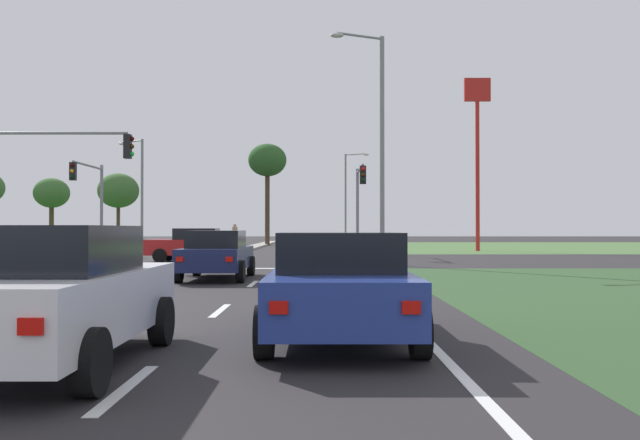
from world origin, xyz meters
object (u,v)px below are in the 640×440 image
object	(u,v)px
pedestrian_at_median	(235,234)
street_lamp_fourth	(348,193)
street_lamp_third	(140,187)
traffic_signal_near_left	(45,169)
fastfood_pole_sign	(477,125)
car_blue_fifth	(339,284)
street_lamp_second	(378,137)
car_red_near	(194,245)
traffic_signal_far_left	(91,191)
treeline_second	(52,194)
treeline_third	(118,191)
treeline_fourth	(267,162)
car_navy_fourth	(217,254)
traffic_signal_far_right	(360,193)
car_white_second	(54,295)

from	to	relation	value
pedestrian_at_median	street_lamp_fourth	bearing A→B (deg)	-90.75
street_lamp_third	street_lamp_fourth	world-z (taller)	street_lamp_fourth
traffic_signal_near_left	fastfood_pole_sign	world-z (taller)	fastfood_pole_sign
car_blue_fifth	street_lamp_second	xyz separation A→B (m)	(2.21, 18.73, 4.68)
car_red_near	car_blue_fifth	size ratio (longest dim) A/B	0.92
car_red_near	street_lamp_third	xyz separation A→B (m)	(-7.73, 18.92, 3.91)
car_blue_fifth	traffic_signal_far_left	size ratio (longest dim) A/B	0.87
treeline_second	treeline_third	xyz separation A→B (m)	(7.12, -2.19, 0.14)
traffic_signal_near_left	treeline_fourth	bearing A→B (deg)	80.14
car_navy_fourth	street_lamp_second	distance (m)	10.68
fastfood_pole_sign	traffic_signal_far_left	bearing A→B (deg)	-160.80
street_lamp_fourth	traffic_signal_far_left	bearing A→B (deg)	-117.17
traffic_signal_far_left	treeline_second	xyz separation A→B (m)	(-12.96, 26.26, 1.23)
fastfood_pole_sign	pedestrian_at_median	bearing A→B (deg)	-167.69
car_navy_fourth	street_lamp_fourth	distance (m)	48.47
traffic_signal_far_right	street_lamp_second	size ratio (longest dim) A/B	0.54
car_navy_fourth	street_lamp_second	size ratio (longest dim) A/B	0.46
traffic_signal_near_left	traffic_signal_far_left	world-z (taller)	traffic_signal_near_left
car_white_second	treeline_third	bearing A→B (deg)	106.37
pedestrian_at_median	treeline_third	bearing A→B (deg)	-38.41
car_white_second	street_lamp_fourth	distance (m)	61.14
car_blue_fifth	traffic_signal_near_left	distance (m)	20.21
street_lamp_fourth	car_navy_fourth	bearing A→B (deg)	-97.17
street_lamp_fourth	fastfood_pole_sign	xyz separation A→B (m)	(8.05, -22.53, 3.48)
treeline_fourth	car_white_second	bearing A→B (deg)	-87.99
car_navy_fourth	treeline_fourth	bearing A→B (deg)	92.39
street_lamp_fourth	treeline_second	bearing A→B (deg)	-170.93
traffic_signal_near_left	fastfood_pole_sign	size ratio (longest dim) A/B	0.48
car_red_near	fastfood_pole_sign	size ratio (longest dim) A/B	0.36
street_lamp_second	street_lamp_third	size ratio (longest dim) A/B	1.18
car_navy_fourth	treeline_fourth	size ratio (longest dim) A/B	0.48
street_lamp_third	street_lamp_fourth	xyz separation A→B (m)	(16.47, 18.46, 0.52)
traffic_signal_near_left	street_lamp_fourth	distance (m)	44.42
car_blue_fifth	street_lamp_fourth	size ratio (longest dim) A/B	0.50
car_red_near	car_blue_fifth	distance (m)	22.31
car_red_near	street_lamp_fourth	size ratio (longest dim) A/B	0.46
street_lamp_third	treeline_fourth	distance (m)	14.18
traffic_signal_far_right	street_lamp_fourth	xyz separation A→B (m)	(0.64, 31.06, 1.65)
treeline_second	car_white_second	bearing A→B (deg)	-67.75
street_lamp_second	treeline_second	world-z (taller)	street_lamp_second
car_blue_fifth	fastfood_pole_sign	bearing A→B (deg)	73.64
treeline_second	car_navy_fourth	bearing A→B (deg)	-62.25
street_lamp_fourth	treeline_third	size ratio (longest dim) A/B	1.39
car_blue_fifth	street_lamp_third	bearing A→B (deg)	108.96
treeline_third	pedestrian_at_median	bearing A→B (deg)	-55.31
pedestrian_at_median	car_blue_fifth	bearing A→B (deg)	116.77
fastfood_pole_sign	treeline_fourth	xyz separation A→B (m)	(-15.75, 14.81, -1.01)
car_blue_fifth	street_lamp_second	world-z (taller)	street_lamp_second
car_white_second	fastfood_pole_sign	bearing A→B (deg)	70.01
street_lamp_fourth	car_white_second	bearing A→B (deg)	-95.49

